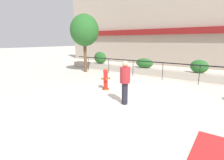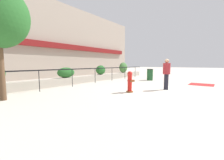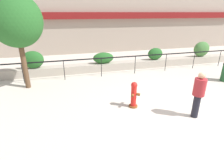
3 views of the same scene
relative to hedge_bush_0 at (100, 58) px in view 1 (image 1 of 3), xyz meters
The scene contains 10 objects.
ground_plane 8.56m from the hedge_bush_0, 44.90° to the right, with size 120.00×120.00×0.00m, color beige.
building_facade 8.99m from the hedge_bush_0, 44.83° to the left, with size 30.00×1.36×8.00m.
planter_wall_low 6.07m from the hedge_bush_0, ahead, with size 18.00×0.70×0.50m, color #ADA393.
fence_railing_segment 6.12m from the hedge_bush_0, 10.35° to the right, with size 15.00×0.05×1.15m.
hedge_bush_0 is the anchor object (origin of this frame).
hedge_bush_1 4.24m from the hedge_bush_0, ahead, with size 1.35×0.70×0.71m, color #235B23.
hedge_bush_2 7.95m from the hedge_bush_0, ahead, with size 1.07×0.62×0.83m, color #235B23.
fire_hydrant 6.68m from the hedge_bush_0, 48.64° to the right, with size 0.49×0.49×1.08m.
street_tree 2.84m from the hedge_bush_0, 93.43° to the right, with size 2.32×2.09×4.49m.
pedestrian 8.90m from the hedge_bush_0, 44.77° to the right, with size 0.47×0.47×1.73m.
Camera 1 is at (3.70, -5.98, 2.49)m, focal length 28.00 mm.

